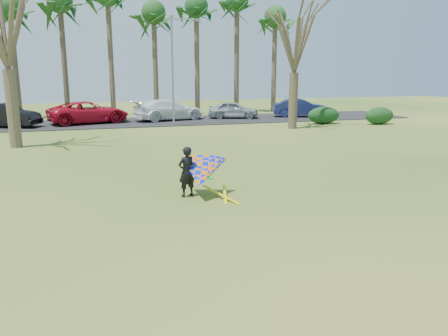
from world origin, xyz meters
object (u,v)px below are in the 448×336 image
object	(u,v)px
streetlight	(174,66)
car_5	(300,108)
bare_tree_right	(295,35)
car_1	(3,115)
kite_flyer	(200,172)
car_2	(89,112)
car_4	(233,110)
car_3	(169,110)
bare_tree_left	(3,15)

from	to	relation	value
streetlight	car_5	world-z (taller)	streetlight
bare_tree_right	car_1	distance (m)	21.87
car_1	kite_flyer	xyz separation A→B (m)	(9.54, -21.65, -0.07)
car_5	bare_tree_right	bearing A→B (deg)	169.27
streetlight	kite_flyer	world-z (taller)	streetlight
streetlight	car_2	world-z (taller)	streetlight
car_4	car_5	bearing A→B (deg)	-77.79
bare_tree_right	car_4	xyz separation A→B (m)	(-2.15, 7.37, -5.77)
bare_tree_right	car_5	size ratio (longest dim) A/B	1.89
bare_tree_right	car_2	world-z (taller)	bare_tree_right
streetlight	car_3	size ratio (longest dim) A/B	1.35
streetlight	car_4	world-z (taller)	streetlight
streetlight	kite_flyer	xyz separation A→B (m)	(-2.77, -19.30, -3.62)
streetlight	car_3	bearing A→B (deg)	89.08
car_1	car_2	size ratio (longest dim) A/B	0.84
bare_tree_left	car_5	xyz separation A→B (m)	(22.01, 9.81, -6.05)
car_1	car_5	bearing A→B (deg)	-66.05
streetlight	car_2	xyz separation A→B (m)	(-6.34, 3.09, -3.55)
bare_tree_right	streetlight	xyz separation A→B (m)	(-7.84, 4.00, -2.10)
kite_flyer	bare_tree_left	bearing A→B (deg)	120.98
streetlight	car_1	world-z (taller)	streetlight
kite_flyer	car_2	bearing A→B (deg)	99.05
car_4	kite_flyer	bearing A→B (deg)	176.86
car_1	car_2	world-z (taller)	car_2
car_1	car_3	size ratio (longest dim) A/B	0.87
car_2	car_3	size ratio (longest dim) A/B	1.04
bare_tree_left	bare_tree_right	distance (m)	18.25
car_2	kite_flyer	distance (m)	22.67
car_5	kite_flyer	bearing A→B (deg)	166.28
car_2	car_3	xyz separation A→B (m)	(6.40, 0.44, 0.00)
bare_tree_left	car_1	bearing A→B (deg)	102.95
car_1	car_2	bearing A→B (deg)	-60.08
car_4	car_5	xyz separation A→B (m)	(6.16, -0.55, 0.07)
car_3	kite_flyer	bearing A→B (deg)	157.54
car_3	car_5	xyz separation A→B (m)	(11.80, -0.72, -0.06)
bare_tree_right	car_2	distance (m)	16.83
bare_tree_right	kite_flyer	world-z (taller)	bare_tree_right
car_3	car_5	distance (m)	11.82
bare_tree_left	car_2	world-z (taller)	bare_tree_left
car_4	kite_flyer	world-z (taller)	kite_flyer
bare_tree_left	car_5	size ratio (longest dim) A/B	1.99
bare_tree_right	streetlight	world-z (taller)	bare_tree_right
car_2	car_4	world-z (taller)	car_2
car_5	car_2	bearing A→B (deg)	108.89
car_2	kite_flyer	bearing A→B (deg)	172.56
car_2	car_5	size ratio (longest dim) A/B	1.26
car_3	bare_tree_left	bearing A→B (deg)	120.48
kite_flyer	car_5	bearing A→B (deg)	56.51
car_2	car_4	size ratio (longest dim) A/B	1.42
bare_tree_left	car_4	bearing A→B (deg)	33.19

